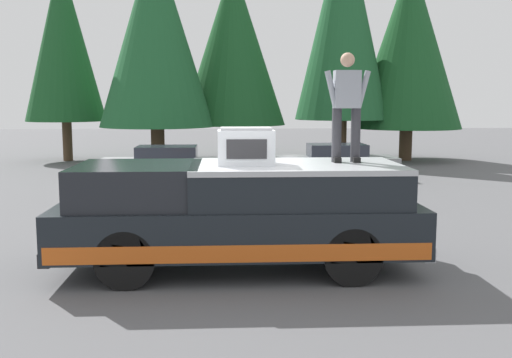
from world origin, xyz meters
TOP-DOWN VIEW (x-y plane):
  - ground_plane at (0.00, 0.00)m, footprint 90.00×90.00m
  - pickup_truck at (-0.10, -0.25)m, footprint 2.01×5.54m
  - compressor_unit at (-0.18, -0.35)m, footprint 0.65×0.84m
  - person_on_truck_bed at (0.11, -1.93)m, footprint 0.29×0.72m
  - parked_car_grey at (10.40, -3.70)m, footprint 1.64×4.10m
  - parked_car_silver at (9.82, 1.87)m, footprint 1.64×4.10m
  - conifer_far_left at (16.34, -7.94)m, footprint 4.62×4.62m
  - conifer_left at (16.00, -5.02)m, footprint 3.95×3.95m
  - conifer_center_left at (16.60, -0.43)m, footprint 4.46×4.46m
  - conifer_center_right at (14.92, 2.64)m, footprint 4.54×4.54m
  - conifer_right at (16.89, 6.74)m, footprint 3.38×3.38m

SIDE VIEW (x-z plane):
  - ground_plane at x=0.00m, z-range 0.00..0.00m
  - parked_car_grey at x=10.40m, z-range 0.00..1.16m
  - parked_car_silver at x=9.82m, z-range 0.00..1.16m
  - pickup_truck at x=-0.10m, z-range 0.05..1.70m
  - compressor_unit at x=-0.18m, z-range 1.65..2.21m
  - person_on_truck_bed at x=0.11m, z-range 1.71..3.40m
  - conifer_center_left at x=16.60m, z-range 0.76..9.09m
  - conifer_far_left at x=16.34m, z-range 0.68..9.29m
  - conifer_right at x=16.89m, z-range 0.84..9.40m
  - conifer_center_right at x=14.92m, z-range 0.76..9.72m
  - conifer_left at x=16.00m, z-range 0.88..11.20m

